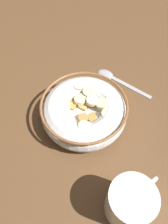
{
  "coord_description": "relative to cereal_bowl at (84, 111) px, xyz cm",
  "views": [
    {
      "loc": [
        -16.93,
        -21.51,
        44.22
      ],
      "look_at": [
        0.0,
        0.0,
        3.0
      ],
      "focal_mm": 35.62,
      "sensor_mm": 36.0,
      "label": 1
    }
  ],
  "objects": [
    {
      "name": "cereal_bowl",
      "position": [
        0.0,
        0.0,
        0.0
      ],
      "size": [
        18.98,
        18.98,
        6.25
      ],
      "color": "white",
      "rests_on": "ground_plane"
    },
    {
      "name": "spoon",
      "position": [
        13.91,
        5.46,
        -2.96
      ],
      "size": [
        6.16,
        16.0,
        0.8
      ],
      "color": "#A5A5AD",
      "rests_on": "ground_plane"
    },
    {
      "name": "ground_plane",
      "position": [
        -0.02,
        -0.01,
        -4.3
      ],
      "size": [
        138.65,
        138.65,
        2.0
      ],
      "primitive_type": "cube",
      "color": "brown"
    },
    {
      "name": "coffee_mug",
      "position": [
        -5.83,
        -20.05,
        1.13
      ],
      "size": [
        10.88,
        7.99,
        8.87
      ],
      "color": "white",
      "rests_on": "ground_plane"
    }
  ]
}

